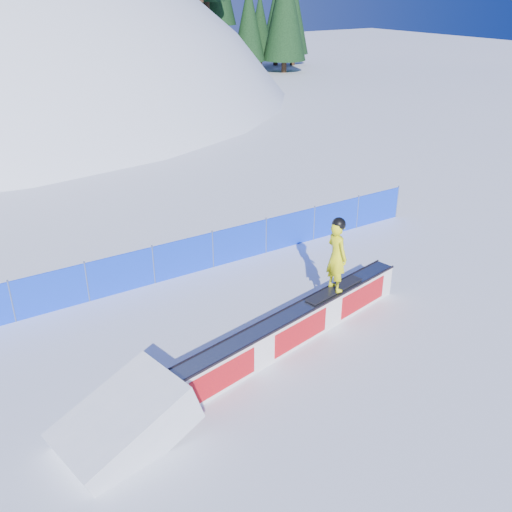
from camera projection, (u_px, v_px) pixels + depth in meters
ground at (193, 372)px, 13.24m from camera, size 160.00×160.00×0.00m
safety_fence at (121, 274)px, 16.40m from camera, size 22.05×0.05×1.30m
rail_box at (294, 328)px, 14.09m from camera, size 7.69×2.04×0.93m
snow_ramp at (127, 440)px, 11.27m from camera, size 2.94×2.15×1.66m
snowboarder at (337, 256)px, 14.42m from camera, size 1.97×0.72×2.03m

